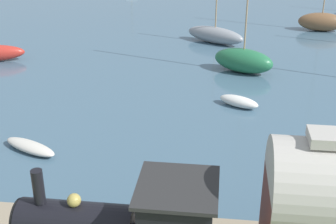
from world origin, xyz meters
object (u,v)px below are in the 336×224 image
at_px(sailboat_green, 243,60).
at_px(rowboat_far_out, 30,147).
at_px(rowboat_mid_harbor, 239,101).
at_px(sailboat_gray, 215,35).
at_px(sailboat_brown, 322,21).

distance_m(sailboat_green, rowboat_far_out, 14.52).
distance_m(rowboat_far_out, rowboat_mid_harbor, 10.63).
bearing_deg(sailboat_gray, sailboat_green, -133.95).
distance_m(sailboat_gray, sailboat_green, 6.52).
distance_m(sailboat_gray, rowboat_mid_harbor, 11.72).
xyz_separation_m(sailboat_gray, sailboat_green, (-6.23, -1.91, 0.17)).
relative_size(rowboat_far_out, rowboat_mid_harbor, 1.24).
bearing_deg(sailboat_gray, sailboat_brown, -32.58).
height_order(sailboat_brown, sailboat_green, sailboat_brown).
bearing_deg(sailboat_green, sailboat_gray, 40.00).
bearing_deg(sailboat_brown, rowboat_mid_harbor, 161.96).
bearing_deg(sailboat_brown, rowboat_far_out, 149.33).
distance_m(sailboat_brown, sailboat_gray, 9.60).
relative_size(sailboat_gray, rowboat_far_out, 1.96).
xyz_separation_m(sailboat_brown, sailboat_gray, (-4.57, 8.44, -0.17)).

